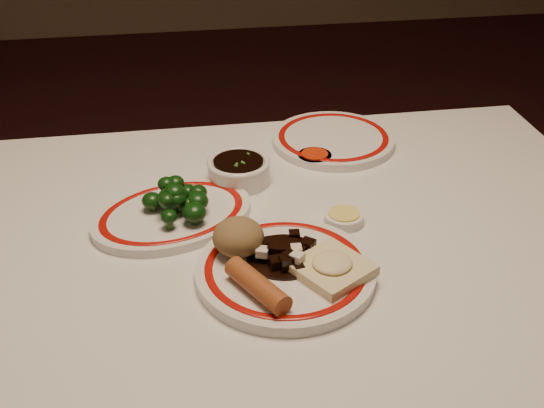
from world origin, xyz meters
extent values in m
cube|color=white|center=(0.00, 0.00, 0.73)|extent=(1.20, 0.90, 0.04)
cylinder|color=black|center=(-0.54, 0.39, 0.35)|extent=(0.06, 0.06, 0.71)
cylinder|color=black|center=(0.54, 0.39, 0.35)|extent=(0.06, 0.06, 0.71)
cylinder|color=silver|center=(0.00, -0.07, 0.76)|extent=(0.29, 0.29, 0.02)
torus|color=#9B0E08|center=(0.00, -0.07, 0.77)|extent=(0.25, 0.25, 0.00)
ellipsoid|color=olive|center=(-0.06, -0.03, 0.80)|extent=(0.08, 0.08, 0.05)
cylinder|color=#A05427|center=(-0.04, -0.13, 0.78)|extent=(0.08, 0.11, 0.03)
cube|color=beige|center=(0.07, -0.10, 0.78)|extent=(0.13, 0.13, 0.02)
ellipsoid|color=beige|center=(0.07, -0.10, 0.79)|extent=(0.06, 0.06, 0.02)
cylinder|color=black|center=(0.01, -0.05, 0.77)|extent=(0.11, 0.11, 0.00)
cube|color=black|center=(0.03, -0.01, 0.78)|extent=(0.02, 0.02, 0.02)
cube|color=black|center=(-0.02, -0.05, 0.78)|extent=(0.02, 0.02, 0.01)
cube|color=black|center=(0.00, -0.08, 0.78)|extent=(0.02, 0.02, 0.02)
cube|color=black|center=(0.02, -0.04, 0.78)|extent=(0.02, 0.02, 0.01)
cube|color=black|center=(0.01, -0.06, 0.78)|extent=(0.02, 0.02, 0.02)
cube|color=black|center=(0.01, -0.08, 0.79)|extent=(0.02, 0.02, 0.02)
cube|color=black|center=(-0.01, -0.06, 0.79)|extent=(0.02, 0.02, 0.02)
cube|color=black|center=(0.02, -0.09, 0.78)|extent=(0.02, 0.02, 0.01)
cube|color=black|center=(0.01, -0.07, 0.78)|extent=(0.02, 0.02, 0.02)
cube|color=black|center=(0.04, -0.04, 0.78)|extent=(0.03, 0.03, 0.02)
cube|color=black|center=(0.00, -0.06, 0.78)|extent=(0.02, 0.02, 0.02)
cube|color=black|center=(-0.02, -0.04, 0.78)|extent=(0.02, 0.02, 0.02)
cube|color=black|center=(0.03, -0.06, 0.78)|extent=(0.02, 0.02, 0.02)
cube|color=black|center=(-0.01, -0.08, 0.78)|extent=(0.02, 0.02, 0.02)
cube|color=black|center=(0.01, -0.05, 0.78)|extent=(0.03, 0.03, 0.02)
cube|color=beige|center=(0.02, -0.06, 0.78)|extent=(0.02, 0.02, 0.01)
cube|color=beige|center=(-0.03, -0.06, 0.79)|extent=(0.02, 0.02, 0.01)
cube|color=beige|center=(0.02, -0.08, 0.79)|extent=(0.02, 0.02, 0.01)
torus|color=#9B0E08|center=(-0.15, 0.10, 0.77)|extent=(0.30, 0.30, 0.00)
cylinder|color=#23471C|center=(-0.15, 0.10, 0.77)|extent=(0.01, 0.01, 0.02)
ellipsoid|color=#0D350D|center=(-0.15, 0.10, 0.79)|extent=(0.03, 0.03, 0.02)
cylinder|color=#23471C|center=(-0.11, 0.12, 0.77)|extent=(0.01, 0.01, 0.02)
ellipsoid|color=#0D350D|center=(-0.11, 0.12, 0.79)|extent=(0.03, 0.03, 0.02)
cylinder|color=#23471C|center=(-0.12, 0.09, 0.77)|extent=(0.01, 0.01, 0.01)
ellipsoid|color=#0D350D|center=(-0.12, 0.09, 0.79)|extent=(0.03, 0.03, 0.02)
cylinder|color=#23471C|center=(-0.15, 0.06, 0.77)|extent=(0.01, 0.01, 0.01)
ellipsoid|color=#0D350D|center=(-0.15, 0.06, 0.79)|extent=(0.03, 0.03, 0.02)
cylinder|color=#23471C|center=(-0.12, 0.06, 0.77)|extent=(0.01, 0.01, 0.01)
ellipsoid|color=#0D350D|center=(-0.12, 0.06, 0.79)|extent=(0.04, 0.04, 0.03)
cylinder|color=#23471C|center=(-0.11, 0.10, 0.77)|extent=(0.01, 0.01, 0.01)
ellipsoid|color=#0D350D|center=(-0.11, 0.10, 0.79)|extent=(0.03, 0.03, 0.03)
cylinder|color=#23471C|center=(-0.18, 0.11, 0.77)|extent=(0.01, 0.01, 0.01)
ellipsoid|color=#0D350D|center=(-0.18, 0.11, 0.78)|extent=(0.03, 0.03, 0.03)
cylinder|color=#23471C|center=(-0.13, 0.10, 0.77)|extent=(0.01, 0.01, 0.01)
ellipsoid|color=#0D350D|center=(-0.13, 0.10, 0.78)|extent=(0.03, 0.03, 0.02)
cylinder|color=#23471C|center=(-0.12, 0.13, 0.77)|extent=(0.01, 0.01, 0.01)
ellipsoid|color=#0D350D|center=(-0.12, 0.13, 0.79)|extent=(0.03, 0.03, 0.03)
cylinder|color=#23471C|center=(-0.11, 0.09, 0.77)|extent=(0.01, 0.01, 0.01)
ellipsoid|color=#0D350D|center=(-0.11, 0.09, 0.79)|extent=(0.04, 0.04, 0.03)
cylinder|color=#23471C|center=(-0.15, 0.10, 0.77)|extent=(0.01, 0.01, 0.01)
ellipsoid|color=#0D350D|center=(-0.15, 0.10, 0.79)|extent=(0.04, 0.04, 0.03)
cylinder|color=#23471C|center=(-0.16, 0.11, 0.77)|extent=(0.01, 0.01, 0.01)
ellipsoid|color=#0D350D|center=(-0.16, 0.11, 0.79)|extent=(0.03, 0.03, 0.02)
ellipsoid|color=#0D350D|center=(-0.15, 0.13, 0.80)|extent=(0.03, 0.03, 0.02)
ellipsoid|color=#0D350D|center=(-0.16, 0.08, 0.80)|extent=(0.03, 0.03, 0.02)
ellipsoid|color=#0D350D|center=(-0.14, 0.13, 0.80)|extent=(0.03, 0.03, 0.02)
ellipsoid|color=#0D350D|center=(-0.15, 0.10, 0.79)|extent=(0.03, 0.03, 0.03)
ellipsoid|color=#0D350D|center=(-0.13, 0.10, 0.80)|extent=(0.03, 0.03, 0.02)
ellipsoid|color=#0D350D|center=(-0.14, 0.09, 0.80)|extent=(0.03, 0.03, 0.03)
ellipsoid|color=#0D350D|center=(-0.14, 0.10, 0.80)|extent=(0.03, 0.03, 0.03)
cylinder|color=silver|center=(-0.03, 0.21, 0.77)|extent=(0.11, 0.11, 0.04)
cylinder|color=black|center=(-0.03, 0.21, 0.79)|extent=(0.09, 0.09, 0.00)
cylinder|color=silver|center=(0.12, 0.26, 0.76)|extent=(0.06, 0.06, 0.02)
cylinder|color=#BB270B|center=(0.12, 0.26, 0.77)|extent=(0.05, 0.05, 0.00)
cylinder|color=silver|center=(0.12, 0.05, 0.76)|extent=(0.06, 0.06, 0.02)
cylinder|color=#E7D65F|center=(0.12, 0.05, 0.77)|extent=(0.05, 0.05, 0.00)
cylinder|color=silver|center=(0.17, 0.33, 0.76)|extent=(0.30, 0.30, 0.02)
torus|color=#9B0E08|center=(0.17, 0.33, 0.77)|extent=(0.26, 0.26, 0.00)
camera|label=1|loc=(-0.14, -0.84, 1.35)|focal=45.00mm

